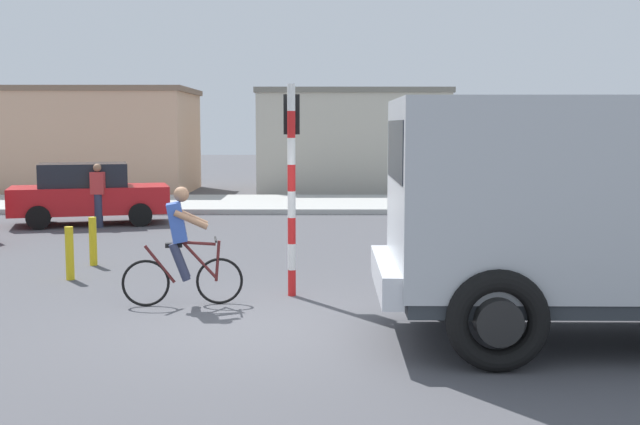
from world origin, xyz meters
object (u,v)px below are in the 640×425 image
(bollard_near, at_px, (70,253))
(car_white_mid, at_px, (89,193))
(bollard_far, at_px, (94,241))
(truck_foreground, at_px, (612,203))
(traffic_light_pole, at_px, (292,160))
(pedestrian_near_kerb, at_px, (99,194))
(cyclist, at_px, (182,246))

(bollard_near, bearing_deg, car_white_mid, 103.70)
(bollard_near, distance_m, bollard_far, 1.40)
(truck_foreground, distance_m, bollard_near, 8.66)
(traffic_light_pole, distance_m, car_white_mid, 10.56)
(truck_foreground, xyz_separation_m, traffic_light_pole, (-3.89, 2.65, 0.40))
(truck_foreground, bearing_deg, bollard_near, 153.38)
(pedestrian_near_kerb, bearing_deg, traffic_light_pole, -57.48)
(truck_foreground, height_order, traffic_light_pole, traffic_light_pole)
(traffic_light_pole, height_order, car_white_mid, traffic_light_pole)
(pedestrian_near_kerb, bearing_deg, cyclist, -67.76)
(traffic_light_pole, relative_size, bollard_far, 3.56)
(pedestrian_near_kerb, bearing_deg, bollard_near, -78.48)
(cyclist, bearing_deg, bollard_far, 123.59)
(truck_foreground, relative_size, bollard_far, 6.05)
(truck_foreground, xyz_separation_m, pedestrian_near_kerb, (-9.08, 10.79, -0.82))
(cyclist, distance_m, bollard_near, 2.97)
(truck_foreground, xyz_separation_m, cyclist, (-5.45, 1.91, -0.80))
(pedestrian_near_kerb, bearing_deg, truck_foreground, -49.91)
(traffic_light_pole, xyz_separation_m, car_white_mid, (-5.64, 8.85, -1.25))
(car_white_mid, distance_m, bollard_far, 6.53)
(car_white_mid, bearing_deg, cyclist, -66.94)
(traffic_light_pole, bearing_deg, car_white_mid, 122.52)
(truck_foreground, height_order, pedestrian_near_kerb, truck_foreground)
(truck_foreground, bearing_deg, car_white_mid, 129.67)
(car_white_mid, distance_m, bollard_near, 7.88)
(truck_foreground, bearing_deg, cyclist, 160.71)
(truck_foreground, bearing_deg, traffic_light_pole, 145.77)
(pedestrian_near_kerb, distance_m, bollard_near, 7.10)
(car_white_mid, relative_size, bollard_near, 4.79)
(bollard_far, bearing_deg, pedestrian_near_kerb, 104.32)
(car_white_mid, distance_m, pedestrian_near_kerb, 0.84)
(car_white_mid, bearing_deg, truck_foreground, -50.33)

